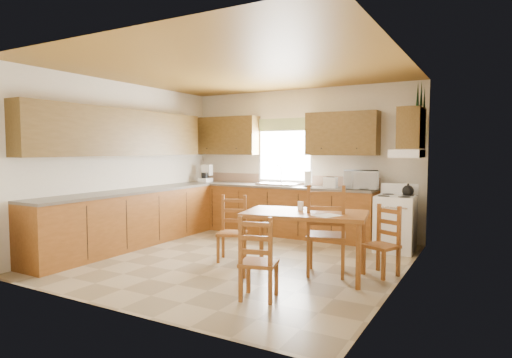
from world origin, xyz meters
The scene contains 35 objects.
floor centered at (0.00, 0.00, 0.00)m, with size 4.50×4.50×0.00m, color gray.
ceiling centered at (0.00, 0.00, 2.70)m, with size 4.50×4.50×0.00m, color olive.
wall_left centered at (-2.25, 0.00, 1.35)m, with size 4.50×4.50×0.00m, color beige.
wall_right centered at (2.25, 0.00, 1.35)m, with size 4.50×4.50×0.00m, color beige.
wall_back centered at (0.00, 2.25, 1.35)m, with size 4.50×4.50×0.00m, color beige.
wall_front centered at (0.00, -2.25, 1.35)m, with size 4.50×4.50×0.00m, color beige.
lower_cab_back centered at (-0.38, 1.95, 0.44)m, with size 3.75×0.60×0.88m, color brown.
lower_cab_left centered at (-1.95, -0.15, 0.44)m, with size 0.60×3.60×0.88m, color brown.
counter_back centered at (-0.38, 1.95, 0.90)m, with size 3.75×0.63×0.04m, color #5A5147.
counter_left centered at (-1.95, -0.15, 0.90)m, with size 0.63×3.60×0.04m, color #5A5147.
backsplash centered at (-0.38, 2.24, 1.01)m, with size 3.75×0.01×0.18m, color #99765E.
upper_cab_back_left centered at (-1.55, 2.08, 1.85)m, with size 1.41×0.33×0.75m, color brown.
upper_cab_back_right centered at (0.86, 2.08, 1.85)m, with size 1.25×0.33×0.75m, color brown.
upper_cab_left centered at (-2.08, -0.15, 1.85)m, with size 0.33×3.60×0.75m, color brown.
upper_cab_stove centered at (2.08, 1.65, 1.90)m, with size 0.33×0.62×0.62m, color brown.
range_hood centered at (2.03, 1.65, 1.52)m, with size 0.44×0.62×0.12m, color white.
window_frame centered at (-0.30, 2.22, 1.55)m, with size 1.13×0.02×1.18m, color white.
window_pane centered at (-0.30, 2.21, 1.55)m, with size 1.05×0.01×1.10m, color white.
window_valance centered at (-0.30, 2.19, 2.05)m, with size 1.19×0.01×0.24m, color #4A7535.
sink_basin centered at (-0.30, 1.95, 0.94)m, with size 0.75×0.45×0.04m, color silver.
pine_decal_a centered at (2.21, 1.33, 2.38)m, with size 0.22×0.22×0.36m, color black.
pine_decal_b centered at (2.21, 1.65, 2.42)m, with size 0.22×0.22×0.36m, color black.
pine_decal_c centered at (2.21, 1.97, 2.38)m, with size 0.22×0.22×0.36m, color black.
stove centered at (1.88, 1.64, 0.42)m, with size 0.57×0.59×0.85m, color white.
coffeemaker centered at (-1.95, 1.92, 1.10)m, with size 0.21×0.25×0.35m, color white.
paper_towel centered at (0.29, 1.94, 1.06)m, with size 0.12×0.12×0.27m, color white.
toaster centered at (0.73, 1.89, 1.01)m, with size 0.23×0.14×0.18m, color white.
microwave centered at (1.25, 1.93, 1.08)m, with size 0.52×0.38×0.31m, color white.
dining_table centered at (1.15, -0.22, 0.40)m, with size 1.50×0.86×0.80m, color brown.
chair_near_left centered at (1.37, -0.05, 0.57)m, with size 0.48×0.46×1.14m, color brown.
chair_near_right centered at (1.06, -1.25, 0.45)m, with size 0.38×0.36×0.89m, color brown.
chair_far_left centered at (-0.03, -0.09, 0.46)m, with size 0.38×0.37×0.92m, color brown.
chair_far_right centered at (1.99, 0.23, 0.44)m, with size 0.37×0.35×0.87m, color brown.
table_paper centered at (1.49, -0.38, 0.81)m, with size 0.23×0.30×0.00m, color white.
table_card centered at (1.05, -0.14, 0.86)m, with size 0.09×0.02×0.12m, color white.
Camera 1 is at (3.21, -5.15, 1.59)m, focal length 30.00 mm.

